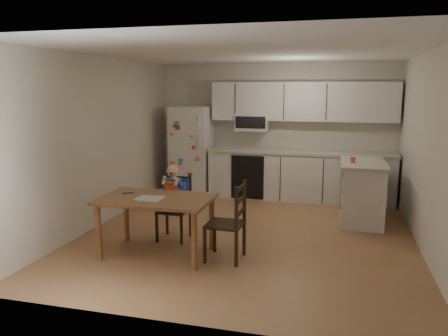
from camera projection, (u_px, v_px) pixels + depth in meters
room at (255, 143)px, 6.40m from camera, size 4.52×5.01×2.51m
refrigerator at (192, 151)px, 8.45m from camera, size 0.72×0.70×1.70m
kitchen_run at (299, 152)px, 8.02m from camera, size 3.37×0.62×2.15m
kitchen_island at (362, 191)px, 6.74m from camera, size 0.66×1.26×0.93m
red_cup at (353, 160)px, 6.53m from camera, size 0.07×0.07×0.09m
dining_table at (157, 205)px, 5.32m from camera, size 1.35×0.87×0.72m
napkin at (149, 199)px, 5.22m from camera, size 0.31×0.27×0.01m
toddler_spoon at (127, 193)px, 5.50m from camera, size 0.12×0.06×0.02m
chair_booster at (175, 194)px, 5.90m from camera, size 0.39×0.39×1.03m
chair_side at (233, 217)px, 5.14m from camera, size 0.43×0.43×0.95m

